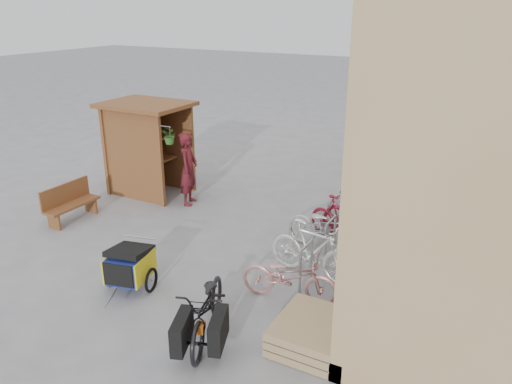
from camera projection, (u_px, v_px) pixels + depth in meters
The scene contains 17 objects.
ground at pixel (198, 259), 9.86m from camera, with size 80.00×80.00×0.00m, color #969699.
kiosk at pixel (145, 135), 12.81m from camera, with size 2.49×1.65×2.40m.
bike_rack at pixel (350, 214), 10.63m from camera, with size 0.05×5.35×0.86m.
pallet_stack at pixel (312, 333), 7.30m from camera, with size 1.00×1.20×0.40m.
bench at pixel (70, 202), 11.48m from camera, with size 0.43×1.38×0.87m.
shopping_carts at pixel (423, 163), 13.71m from camera, with size 0.60×2.39×1.08m.
child_trailer at pixel (130, 264), 8.70m from camera, with size 0.91×1.45×0.83m.
cargo_bike at pixel (207, 310), 7.37m from camera, with size 1.27×1.97×0.98m.
person_kiosk at pixel (188, 169), 12.28m from camera, with size 0.67×0.44×1.82m, color maroon.
bike_0 at pixel (289, 277), 8.36m from camera, with size 0.58×1.66×0.87m, color tan.
bike_1 at pixel (313, 250), 9.02m from camera, with size 0.51×1.80×1.08m, color silver.
bike_2 at pixel (330, 228), 10.01m from camera, with size 0.66×1.90×1.00m, color #A7A8AC.
bike_3 at pixel (342, 221), 10.33m from camera, with size 0.47×1.67×1.00m, color maroon.
bike_4 at pixel (359, 215), 10.87m from camera, with size 0.55×1.58×0.83m, color maroon.
bike_5 at pixel (369, 201), 11.22m from camera, with size 0.52×1.85×1.11m, color #A7A8AC.
bike_6 at pixel (371, 193), 12.14m from camera, with size 0.53×1.53×0.80m, color black.
bike_7 at pixel (373, 184), 12.45m from camera, with size 0.47×1.66×1.00m, color black.
Camera 1 is at (5.19, -7.15, 4.73)m, focal length 35.00 mm.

